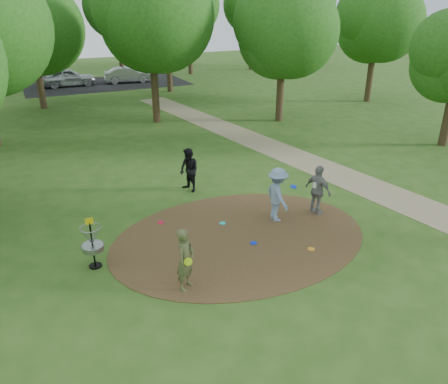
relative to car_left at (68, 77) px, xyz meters
name	(u,v)px	position (x,y,z in m)	size (l,w,h in m)	color
ground	(240,237)	(1.25, -29.98, -0.78)	(100.00, 100.00, 0.00)	#2D5119
dirt_clearing	(240,237)	(1.25, -29.98, -0.77)	(8.40, 8.40, 0.02)	#47301C
footpath	(356,182)	(7.75, -27.98, -0.78)	(2.00, 40.00, 0.01)	#8C7A5B
parking_lot	(106,83)	(3.25, 0.02, -0.78)	(14.00, 8.00, 0.01)	black
player_observer_with_disc	(185,260)	(-1.27, -31.75, 0.08)	(0.75, 0.73, 1.74)	#515732
player_throwing_with_disc	(278,195)	(2.93, -29.46, 0.17)	(1.19, 1.28, 1.90)	#7C93B8
player_walking_with_disc	(189,170)	(1.16, -25.83, 0.08)	(0.87, 0.99, 1.74)	black
player_waiting_with_disc	(318,190)	(4.45, -29.67, 0.12)	(0.69, 1.13, 1.80)	gray
disc_ground_cyan	(223,223)	(1.12, -28.94, -0.76)	(0.22, 0.22, 0.02)	#19C7C9
disc_ground_blue	(254,243)	(1.43, -30.53, -0.76)	(0.22, 0.22, 0.02)	#0C28D3
disc_ground_red	(161,223)	(-0.75, -27.98, -0.76)	(0.22, 0.22, 0.02)	red
car_left	(68,77)	(0.00, 0.00, 0.00)	(1.85, 4.61, 1.57)	#ABB0B3
car_right	(128,75)	(5.19, -0.39, -0.09)	(1.47, 4.23, 1.39)	#939499
disc_ground_orange	(311,249)	(2.84, -31.62, -0.76)	(0.22, 0.22, 0.02)	orange
disc_golf_basket	(92,240)	(-3.25, -29.68, 0.09)	(0.63, 0.63, 1.54)	black
tree_ring	(164,38)	(2.37, -19.98, 4.53)	(37.28, 45.62, 9.10)	#332316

